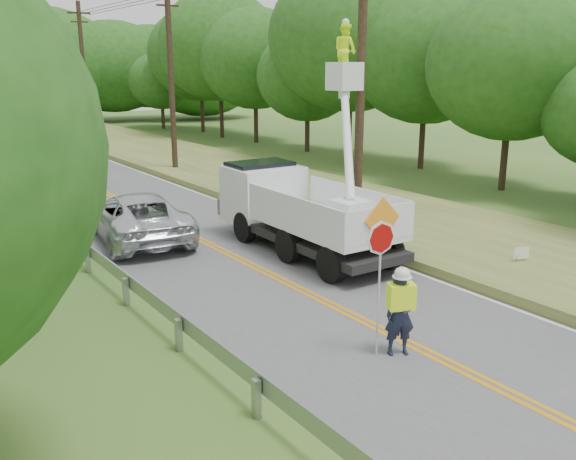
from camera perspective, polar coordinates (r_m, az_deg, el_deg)
ground at (r=12.48m, az=16.29°, el=-12.64°), size 140.00×140.00×0.00m
road at (r=23.25m, az=-11.30°, el=0.67°), size 7.20×96.00×0.03m
guardrail at (r=22.77m, az=-21.59°, el=1.00°), size 0.18×48.00×0.77m
utility_poles at (r=27.50m, az=-4.65°, el=14.18°), size 1.60×43.30×10.00m
tall_grass_verge at (r=26.74m, az=2.75°, el=3.13°), size 7.00×96.00×0.30m
treeline_right at (r=40.60m, az=2.36°, el=15.93°), size 10.82×52.47×11.56m
flagger at (r=12.48m, az=10.34°, el=-7.13°), size 1.10×0.63×2.78m
bucket_truck at (r=19.77m, az=0.42°, el=3.10°), size 3.91×7.20×6.94m
suv_silver at (r=20.99m, az=-13.83°, el=1.25°), size 3.40×6.05×1.60m
suv_darkgrey at (r=32.42m, az=-21.12°, el=5.40°), size 3.68×5.70×1.54m
stop_sign_permanent at (r=26.32m, az=-24.00°, el=4.63°), size 0.49×0.06×2.29m
yard_sign at (r=18.61m, az=20.84°, el=-2.11°), size 0.46×0.20×0.69m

